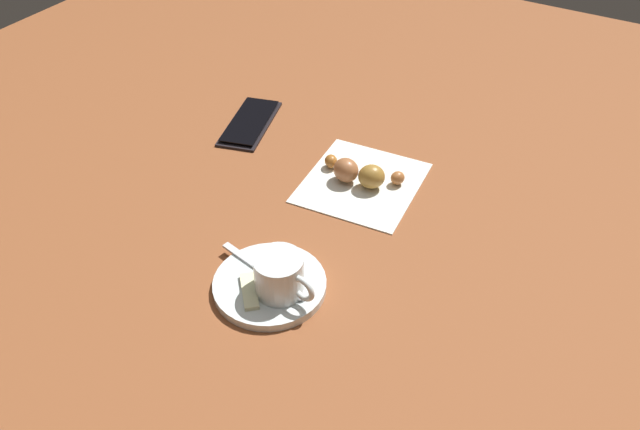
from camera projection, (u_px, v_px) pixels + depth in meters
name	position (u px, v px, depth m)	size (l,w,h in m)	color
ground_plane	(325.00, 225.00, 0.87)	(1.80, 1.80, 0.00)	brown
saucer	(272.00, 286.00, 0.78)	(0.14, 0.14, 0.01)	silver
espresso_cup	(280.00, 275.00, 0.75)	(0.06, 0.08, 0.05)	silver
teaspoon	(277.00, 280.00, 0.77)	(0.04, 0.14, 0.01)	silver
sugar_packet	(249.00, 291.00, 0.76)	(0.06, 0.02, 0.01)	beige
napkin	(360.00, 181.00, 0.94)	(0.18, 0.16, 0.00)	silver
croissant	(359.00, 173.00, 0.93)	(0.06, 0.13, 0.04)	#A46126
cell_phone	(250.00, 122.00, 1.06)	(0.16, 0.10, 0.01)	black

